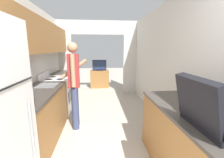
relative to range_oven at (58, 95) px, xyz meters
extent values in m
cube|color=silver|center=(-0.34, -1.42, 0.80)|extent=(0.06, 7.12, 2.50)
cube|color=#9E6B38|center=(-0.15, -0.41, 1.37)|extent=(0.32, 3.50, 0.66)
cube|color=silver|center=(2.38, -1.42, 0.80)|extent=(0.06, 7.12, 2.50)
cube|color=silver|center=(-0.18, 1.57, 0.57)|extent=(0.65, 0.06, 2.05)
cube|color=silver|center=(2.23, 1.57, 0.57)|extent=(0.65, 0.06, 2.05)
cube|color=silver|center=(1.02, 1.57, 1.82)|extent=(3.06, 0.06, 0.45)
cube|color=#9E6B38|center=(-0.01, -1.26, -0.02)|extent=(0.60, 1.80, 0.85)
cube|color=#3D3833|center=(-0.01, -1.27, 0.42)|extent=(0.62, 1.81, 0.03)
cube|color=#9E6B38|center=(-0.01, 0.85, -0.02)|extent=(0.60, 0.97, 0.85)
cube|color=#3D3833|center=(-0.01, 0.85, 0.42)|extent=(0.62, 0.98, 0.03)
cube|color=#9EA3A8|center=(-0.01, -0.75, 0.44)|extent=(0.42, 0.44, 0.00)
cube|color=#9E6B38|center=(2.05, -2.16, -0.02)|extent=(0.60, 1.62, 0.85)
cube|color=#3D3833|center=(2.05, -2.16, 0.42)|extent=(0.62, 1.65, 0.03)
cube|color=black|center=(0.37, -2.60, 0.86)|extent=(0.01, 0.80, 0.01)
cylinder|color=#99999E|center=(0.39, -2.33, 0.32)|extent=(0.02, 0.02, 0.73)
cube|color=white|center=(0.00, 0.00, -0.01)|extent=(0.62, 0.73, 0.89)
cube|color=black|center=(0.32, 0.00, -0.01)|extent=(0.01, 0.49, 0.27)
cylinder|color=#B7B7BC|center=(0.34, 0.00, 0.22)|extent=(0.02, 0.58, 0.02)
cube|color=white|center=(-0.29, 0.00, 0.51)|extent=(0.04, 0.73, 0.14)
cylinder|color=#232328|center=(0.13, -0.16, 0.44)|extent=(0.16, 0.16, 0.01)
cylinder|color=#232328|center=(0.13, 0.16, 0.44)|extent=(0.16, 0.16, 0.01)
cylinder|color=#232328|center=(-0.12, -0.16, 0.44)|extent=(0.16, 0.16, 0.01)
cylinder|color=#232328|center=(-0.12, 0.16, 0.44)|extent=(0.16, 0.16, 0.01)
cylinder|color=#384266|center=(0.54, -0.84, -0.03)|extent=(0.14, 0.14, 0.85)
cylinder|color=#384266|center=(0.53, -0.67, -0.03)|extent=(0.14, 0.14, 0.85)
cube|color=maroon|center=(0.54, -0.75, 0.72)|extent=(0.22, 0.22, 0.64)
cylinder|color=tan|center=(0.55, -0.90, 0.73)|extent=(0.09, 0.09, 0.60)
cylinder|color=tan|center=(0.53, -0.61, 0.73)|extent=(0.55, 0.12, 0.41)
sphere|color=tan|center=(0.54, -0.75, 1.15)|extent=(0.19, 0.19, 0.19)
cube|color=black|center=(2.05, -2.54, 0.51)|extent=(0.40, 0.53, 0.15)
cube|color=black|center=(1.84, -2.54, 0.70)|extent=(0.17, 0.53, 0.41)
cube|color=#2D2D33|center=(2.05, -2.25, 0.64)|extent=(0.24, 0.02, 0.10)
cube|color=#9E6B38|center=(1.07, 2.46, -0.10)|extent=(0.75, 0.42, 0.70)
cube|color=black|center=(1.07, 2.42, 0.26)|extent=(0.25, 0.16, 0.02)
cube|color=black|center=(1.07, 2.42, 0.48)|extent=(0.56, 0.04, 0.41)
cube|color=navy|center=(1.07, 2.39, 0.48)|extent=(0.51, 0.01, 0.36)
camera|label=1|loc=(1.01, -3.65, 1.13)|focal=24.00mm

